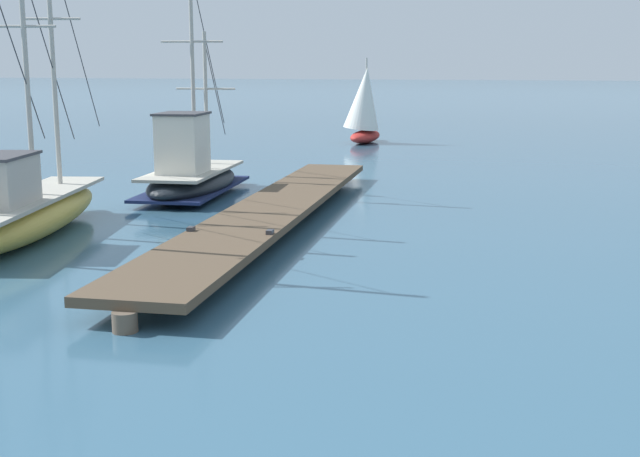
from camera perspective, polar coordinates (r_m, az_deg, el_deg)
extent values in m
cube|color=brown|center=(19.42, -3.26, 1.36)|extent=(2.91, 16.32, 0.16)
cylinder|color=brown|center=(12.00, -13.13, -6.19)|extent=(0.36, 0.36, 0.29)
cylinder|color=brown|center=(16.90, -5.57, -0.92)|extent=(0.36, 0.36, 0.29)
cylinder|color=brown|center=(22.05, -1.48, 1.95)|extent=(0.36, 0.36, 0.29)
cylinder|color=brown|center=(27.29, 1.06, 3.73)|extent=(0.36, 0.36, 0.29)
cube|color=#333338|center=(16.59, -8.78, -0.02)|extent=(0.13, 0.21, 0.08)
cube|color=#333338|center=(16.11, -3.42, -0.24)|extent=(0.13, 0.21, 0.08)
ellipsoid|color=gold|center=(18.97, -19.15, 0.75)|extent=(3.08, 7.32, 0.89)
cube|color=#B2AD9E|center=(18.91, -19.23, 1.95)|extent=(2.74, 6.58, 0.08)
cube|color=#B7B2A8|center=(17.85, -20.59, 3.03)|extent=(1.16, 1.85, 0.95)
cube|color=#3D3D42|center=(17.79, -20.70, 4.64)|extent=(1.25, 1.99, 0.06)
cylinder|color=#B2ADA3|center=(19.03, -19.35, 10.08)|extent=(0.11, 0.11, 5.25)
cylinder|color=#B2ADA3|center=(19.04, -19.53, 12.83)|extent=(1.35, 0.36, 0.06)
cylinder|color=#333338|center=(20.36, -17.91, 10.93)|extent=(0.63, 2.67, 3.89)
cylinder|color=#B2ADA3|center=(20.54, -17.75, 11.47)|extent=(0.11, 0.11, 6.16)
cylinder|color=#B2ADA3|center=(20.56, -17.87, 13.42)|extent=(1.35, 0.36, 0.06)
cylinder|color=#333338|center=(22.11, -16.30, 12.29)|extent=(0.73, 3.12, 4.55)
cylinder|color=#333338|center=(18.29, -20.47, 12.57)|extent=(0.75, 3.18, 4.64)
ellipsoid|color=black|center=(23.94, -8.64, 3.12)|extent=(2.53, 5.48, 0.75)
cube|color=#B2AD9E|center=(23.89, -8.66, 3.92)|extent=(2.24, 4.92, 0.08)
cube|color=#19234C|center=(23.96, -8.63, 2.72)|extent=(2.54, 5.37, 0.08)
cube|color=silver|center=(23.05, -9.33, 5.70)|extent=(1.27, 1.55, 1.57)
cube|color=#3D3D42|center=(22.99, -9.39, 7.71)|extent=(1.37, 1.67, 0.06)
cylinder|color=#B2ADA3|center=(23.96, -8.68, 11.10)|extent=(0.11, 0.11, 5.89)
cylinder|color=#B2ADA3|center=(23.97, -8.72, 12.46)|extent=(1.77, 0.25, 0.06)
cylinder|color=#333338|center=(25.49, -7.59, 11.78)|extent=(0.35, 3.05, 4.36)
cylinder|color=#B2ADA3|center=(25.12, -7.78, 8.77)|extent=(0.11, 0.11, 3.84)
cylinder|color=#B2ADA3|center=(25.11, -7.79, 9.40)|extent=(1.77, 0.25, 0.06)
cylinder|color=#333338|center=(26.11, -7.12, 9.29)|extent=(0.24, 1.99, 2.84)
ellipsoid|color=#AD2823|center=(39.91, 3.10, 6.28)|extent=(1.31, 3.40, 0.60)
cylinder|color=#B2ADA3|center=(39.89, 3.17, 9.12)|extent=(0.08, 0.08, 3.35)
cone|color=silver|center=(39.56, 3.02, 8.86)|extent=(2.06, 1.79, 3.01)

